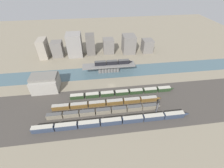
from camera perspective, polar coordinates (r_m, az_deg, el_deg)
The scene contains 18 objects.
ground_plane at distance 122.00m, azimuth -0.13°, elevation -0.52°, with size 400.00×400.00×0.00m, color gray.
railbed_yard at distance 104.67m, azimuth 1.55°, elevation -8.78°, with size 280.00×42.00×0.01m, color #423D38.
river_water at distance 137.66m, azimuth -1.17°, elevation 4.60°, with size 320.00×19.14×0.01m, color #47606B.
bridge at distance 134.69m, azimuth -1.20°, elevation 6.52°, with size 46.40×8.61×7.91m.
train_on_bridge at distance 132.82m, azimuth 0.47°, elevation 8.23°, with size 33.87×2.75×3.90m.
train_yard_near at distance 94.33m, azimuth 0.57°, elevation -14.05°, with size 97.97×3.00×4.15m.
train_yard_mid at distance 99.96m, azimuth -2.63°, elevation -10.22°, with size 75.82×2.79×3.75m.
train_yard_far at distance 105.11m, azimuth -1.57°, elevation -7.11°, with size 77.11×2.85×3.65m.
train_yard_outer at distance 113.26m, azimuth 4.42°, elevation -3.22°, with size 79.73×3.15×3.43m.
warehouse_building at distance 126.06m, azimuth -24.06°, elevation 0.49°, with size 19.70×15.62×12.68m.
signal_tower at distance 100.50m, azimuth 16.82°, elevation -8.76°, with size 1.00×0.98×11.75m.
city_block_far_left at distance 173.49m, azimuth -24.71°, elevation 12.23°, with size 8.23×15.99×19.12m, color gray.
city_block_left at distance 170.54m, azimuth -20.04°, elevation 12.43°, with size 10.91×11.03×15.97m, color slate.
city_block_center at distance 165.12m, azimuth -14.05°, elevation 14.25°, with size 14.72×14.72×23.67m, color gray.
city_block_right at distance 165.14m, azimuth -8.20°, elevation 14.70°, with size 8.96×9.14×22.04m, color #605B56.
city_block_far_right at distance 168.41m, azimuth -1.37°, elevation 14.35°, with size 11.25×11.42×15.55m, color slate.
city_block_tall at distance 169.22m, azimuth 6.36°, elevation 14.90°, with size 13.12×14.97×19.07m, color slate.
city_block_low at distance 174.75m, azimuth 13.24°, elevation 13.98°, with size 11.03×11.68×13.86m, color slate.
Camera 1 is at (-11.83, -93.82, 77.09)m, focal length 24.00 mm.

